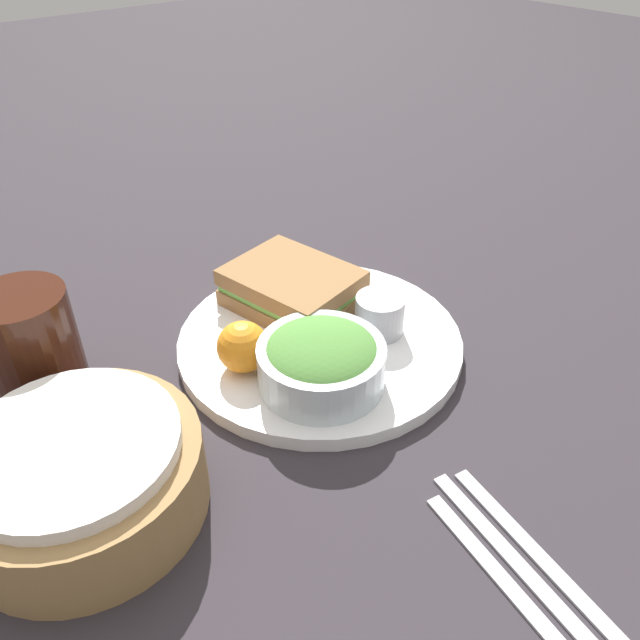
{
  "coord_description": "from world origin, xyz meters",
  "views": [
    {
      "loc": [
        -0.4,
        0.33,
        0.41
      ],
      "look_at": [
        0.0,
        0.0,
        0.03
      ],
      "focal_mm": 35.0,
      "sensor_mm": 36.0,
      "label": 1
    }
  ],
  "objects_px": {
    "plate": "(320,341)",
    "knife": "(529,576)",
    "dressing_cup": "(380,315)",
    "drink_glass": "(33,349)",
    "fork": "(548,564)",
    "sandwich": "(292,288)",
    "bread_basket": "(80,475)",
    "spoon": "(510,587)",
    "salad_bowl": "(321,360)"
  },
  "relations": [
    {
      "from": "salad_bowl",
      "to": "knife",
      "type": "distance_m",
      "value": 0.24
    },
    {
      "from": "plate",
      "to": "fork",
      "type": "distance_m",
      "value": 0.3
    },
    {
      "from": "salad_bowl",
      "to": "knife",
      "type": "xyz_separation_m",
      "value": [
        -0.24,
        0.01,
        -0.04
      ]
    },
    {
      "from": "sandwich",
      "to": "salad_bowl",
      "type": "bearing_deg",
      "value": 154.14
    },
    {
      "from": "spoon",
      "to": "salad_bowl",
      "type": "bearing_deg",
      "value": -176.1
    },
    {
      "from": "plate",
      "to": "salad_bowl",
      "type": "bearing_deg",
      "value": 141.38
    },
    {
      "from": "dressing_cup",
      "to": "bread_basket",
      "type": "bearing_deg",
      "value": 91.12
    },
    {
      "from": "sandwich",
      "to": "spoon",
      "type": "xyz_separation_m",
      "value": [
        -0.36,
        0.08,
        -0.03
      ]
    },
    {
      "from": "plate",
      "to": "fork",
      "type": "relative_size",
      "value": 1.51
    },
    {
      "from": "salad_bowl",
      "to": "fork",
      "type": "relative_size",
      "value": 0.61
    },
    {
      "from": "salad_bowl",
      "to": "bread_basket",
      "type": "xyz_separation_m",
      "value": [
        0.02,
        0.22,
        -0.01
      ]
    },
    {
      "from": "sandwich",
      "to": "knife",
      "type": "relative_size",
      "value": 0.74
    },
    {
      "from": "dressing_cup",
      "to": "drink_glass",
      "type": "distance_m",
      "value": 0.33
    },
    {
      "from": "dressing_cup",
      "to": "knife",
      "type": "height_order",
      "value": "dressing_cup"
    },
    {
      "from": "sandwich",
      "to": "fork",
      "type": "height_order",
      "value": "sandwich"
    },
    {
      "from": "salad_bowl",
      "to": "bread_basket",
      "type": "height_order",
      "value": "bread_basket"
    },
    {
      "from": "salad_bowl",
      "to": "spoon",
      "type": "relative_size",
      "value": 0.68
    },
    {
      "from": "drink_glass",
      "to": "knife",
      "type": "distance_m",
      "value": 0.45
    },
    {
      "from": "sandwich",
      "to": "spoon",
      "type": "height_order",
      "value": "sandwich"
    },
    {
      "from": "plate",
      "to": "salad_bowl",
      "type": "height_order",
      "value": "salad_bowl"
    },
    {
      "from": "sandwich",
      "to": "dressing_cup",
      "type": "relative_size",
      "value": 2.97
    },
    {
      "from": "sandwich",
      "to": "fork",
      "type": "distance_m",
      "value": 0.37
    },
    {
      "from": "salad_bowl",
      "to": "spoon",
      "type": "bearing_deg",
      "value": 173.58
    },
    {
      "from": "plate",
      "to": "bread_basket",
      "type": "relative_size",
      "value": 1.55
    },
    {
      "from": "drink_glass",
      "to": "plate",
      "type": "bearing_deg",
      "value": -113.2
    },
    {
      "from": "fork",
      "to": "drink_glass",
      "type": "bearing_deg",
      "value": -142.25
    },
    {
      "from": "knife",
      "to": "bread_basket",
      "type": "bearing_deg",
      "value": -130.04
    },
    {
      "from": "knife",
      "to": "sandwich",
      "type": "bearing_deg",
      "value": 179.79
    },
    {
      "from": "bread_basket",
      "to": "knife",
      "type": "bearing_deg",
      "value": -140.36
    },
    {
      "from": "knife",
      "to": "dressing_cup",
      "type": "bearing_deg",
      "value": 168.35
    },
    {
      "from": "plate",
      "to": "sandwich",
      "type": "xyz_separation_m",
      "value": [
        0.06,
        -0.01,
        0.03
      ]
    },
    {
      "from": "dressing_cup",
      "to": "fork",
      "type": "xyz_separation_m",
      "value": [
        -0.27,
        0.09,
        -0.03
      ]
    },
    {
      "from": "salad_bowl",
      "to": "dressing_cup",
      "type": "xyz_separation_m",
      "value": [
        0.02,
        -0.1,
        -0.01
      ]
    },
    {
      "from": "bread_basket",
      "to": "spoon",
      "type": "height_order",
      "value": "bread_basket"
    },
    {
      "from": "drink_glass",
      "to": "knife",
      "type": "xyz_separation_m",
      "value": [
        -0.4,
        -0.19,
        -0.05
      ]
    },
    {
      "from": "salad_bowl",
      "to": "drink_glass",
      "type": "height_order",
      "value": "drink_glass"
    },
    {
      "from": "plate",
      "to": "spoon",
      "type": "bearing_deg",
      "value": 166.28
    },
    {
      "from": "plate",
      "to": "knife",
      "type": "distance_m",
      "value": 0.3
    },
    {
      "from": "dressing_cup",
      "to": "spoon",
      "type": "distance_m",
      "value": 0.29
    },
    {
      "from": "plate",
      "to": "drink_glass",
      "type": "relative_size",
      "value": 2.56
    },
    {
      "from": "drink_glass",
      "to": "bread_basket",
      "type": "xyz_separation_m",
      "value": [
        -0.15,
        0.02,
        -0.02
      ]
    },
    {
      "from": "sandwich",
      "to": "bread_basket",
      "type": "height_order",
      "value": "bread_basket"
    },
    {
      "from": "plate",
      "to": "knife",
      "type": "xyz_separation_m",
      "value": [
        -0.3,
        0.05,
        -0.0
      ]
    },
    {
      "from": "dressing_cup",
      "to": "bread_basket",
      "type": "height_order",
      "value": "bread_basket"
    },
    {
      "from": "fork",
      "to": "spoon",
      "type": "bearing_deg",
      "value": -90.0
    },
    {
      "from": "drink_glass",
      "to": "fork",
      "type": "bearing_deg",
      "value": -152.57
    },
    {
      "from": "sandwich",
      "to": "knife",
      "type": "xyz_separation_m",
      "value": [
        -0.36,
        0.07,
        -0.03
      ]
    },
    {
      "from": "dressing_cup",
      "to": "drink_glass",
      "type": "xyz_separation_m",
      "value": [
        0.14,
        0.3,
        0.02
      ]
    },
    {
      "from": "bread_basket",
      "to": "dressing_cup",
      "type": "bearing_deg",
      "value": -88.88
    },
    {
      "from": "sandwich",
      "to": "drink_glass",
      "type": "distance_m",
      "value": 0.27
    }
  ]
}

